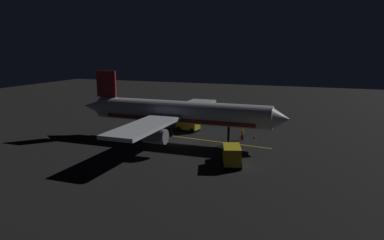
{
  "coord_description": "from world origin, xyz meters",
  "views": [
    {
      "loc": [
        50.52,
        20.72,
        14.46
      ],
      "look_at": [
        0.0,
        2.0,
        3.5
      ],
      "focal_mm": 33.18,
      "sensor_mm": 36.0,
      "label": 1
    }
  ],
  "objects": [
    {
      "name": "ground_crew_worker",
      "position": [
        -3.89,
        9.18,
        0.89
      ],
      "size": [
        0.4,
        0.4,
        1.74
      ],
      "color": "black",
      "rests_on": "ground_plane"
    },
    {
      "name": "ground_plane",
      "position": [
        0.0,
        0.0,
        -0.1
      ],
      "size": [
        180.0,
        180.0,
        0.2
      ],
      "primitive_type": "cube",
      "color": "black"
    },
    {
      "name": "baggage_truck",
      "position": [
        8.66,
        10.5,
        1.29
      ],
      "size": [
        5.98,
        3.72,
        2.56
      ],
      "color": "gold",
      "rests_on": "ground_plane"
    },
    {
      "name": "traffic_cone_near_left",
      "position": [
        -5.17,
        8.69,
        0.25
      ],
      "size": [
        0.5,
        0.5,
        0.55
      ],
      "color": "#EA590F",
      "rests_on": "ground_plane"
    },
    {
      "name": "traffic_cone_near_right",
      "position": [
        -5.89,
        10.83,
        0.25
      ],
      "size": [
        0.5,
        0.5,
        0.55
      ],
      "color": "#EA590F",
      "rests_on": "ground_plane"
    },
    {
      "name": "apron_guide_stripe",
      "position": [
        -1.64,
        4.0,
        0.0
      ],
      "size": [
        2.61,
        20.77,
        0.01
      ],
      "primitive_type": "cube",
      "rotation": [
        0.0,
        0.0,
        -0.11
      ],
      "color": "gold",
      "rests_on": "ground_plane"
    },
    {
      "name": "airliner",
      "position": [
        -0.0,
        -0.58,
        4.43
      ],
      "size": [
        33.0,
        34.75,
        10.79
      ],
      "color": "silver",
      "rests_on": "ground_plane"
    },
    {
      "name": "catering_truck",
      "position": [
        -6.62,
        -1.77,
        1.24
      ],
      "size": [
        2.98,
        5.88,
        2.42
      ],
      "color": "gold",
      "rests_on": "ground_plane"
    }
  ]
}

